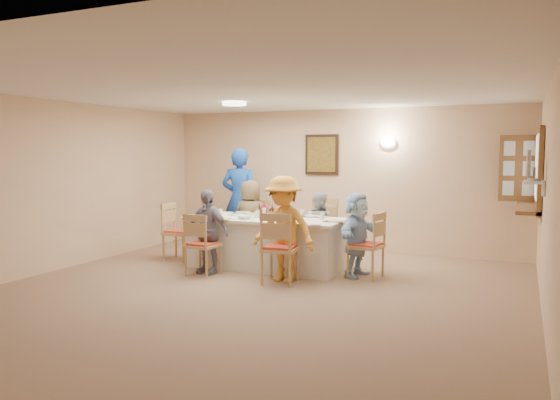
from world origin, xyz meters
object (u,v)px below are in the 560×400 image
at_px(chair_back_right, 321,230).
at_px(diner_front_right, 284,229).
at_px(chair_right_end, 366,244).
at_px(chair_front_left, 203,244).
at_px(diner_back_left, 250,219).
at_px(diner_right_end, 357,234).
at_px(condiment_ketchup, 264,209).
at_px(serving_hatch, 539,170).
at_px(diner_back_right, 318,227).
at_px(diner_front_left, 207,231).
at_px(dining_table, 265,243).
at_px(caregiver, 240,199).
at_px(desk_fan, 532,169).
at_px(chair_left_end, 179,231).
at_px(chair_front_right, 280,247).
at_px(chair_back_left, 254,228).

height_order(chair_back_right, diner_front_right, diner_front_right).
bearing_deg(chair_right_end, chair_front_left, -61.02).
xyz_separation_m(diner_back_left, diner_right_end, (2.02, -0.68, -0.05)).
bearing_deg(condiment_ketchup, serving_hatch, 12.33).
height_order(diner_back_right, diner_front_right, diner_front_right).
relative_size(chair_right_end, diner_front_right, 0.65).
xyz_separation_m(diner_back_right, condiment_ketchup, (-0.64, -0.64, 0.32)).
bearing_deg(diner_front_left, condiment_ketchup, 58.71).
relative_size(dining_table, caregiver, 1.32).
bearing_deg(caregiver, desk_fan, 150.63).
distance_m(serving_hatch, diner_back_right, 3.26).
bearing_deg(dining_table, diner_back_left, 131.42).
bearing_deg(diner_front_right, chair_front_left, -167.10).
bearing_deg(chair_left_end, caregiver, -25.66).
relative_size(dining_table, chair_right_end, 2.59).
bearing_deg(caregiver, serving_hatch, 166.57).
height_order(serving_hatch, chair_front_right, serving_hatch).
distance_m(dining_table, chair_front_left, 1.00).
height_order(chair_front_right, diner_front_right, diner_front_right).
distance_m(diner_front_right, diner_right_end, 1.07).
distance_m(chair_left_end, condiment_ketchup, 1.57).
distance_m(desk_fan, chair_back_left, 4.53).
height_order(chair_back_left, chair_front_right, chair_front_right).
bearing_deg(caregiver, diner_right_end, 145.06).
distance_m(chair_back_right, caregiver, 1.73).
height_order(dining_table, chair_back_left, chair_back_left).
xyz_separation_m(serving_hatch, chair_left_end, (-5.26, -0.86, -1.04)).
relative_size(chair_back_left, diner_right_end, 0.80).
bearing_deg(chair_front_right, desk_fan, 179.59).
xyz_separation_m(chair_back_left, diner_front_right, (1.20, -1.48, 0.24)).
bearing_deg(chair_back_left, diner_front_left, -88.59).
bearing_deg(chair_front_left, chair_left_end, -37.37).
relative_size(serving_hatch, chair_back_right, 1.48).
relative_size(chair_back_left, chair_right_end, 1.03).
bearing_deg(diner_front_right, diner_back_right, 97.19).
distance_m(diner_back_right, diner_front_left, 1.81).
xyz_separation_m(serving_hatch, diner_front_right, (-3.11, -1.54, -0.79)).
distance_m(serving_hatch, diner_right_end, 2.61).
relative_size(chair_back_right, diner_right_end, 0.85).
xyz_separation_m(chair_back_right, chair_front_right, (-0.00, -1.60, -0.02)).
height_order(chair_left_end, chair_right_end, chair_left_end).
relative_size(chair_back_right, diner_front_right, 0.71).
xyz_separation_m(chair_front_left, chair_left_end, (-0.95, 0.80, 0.02)).
xyz_separation_m(chair_back_left, chair_left_end, (-0.95, -0.80, -0.01)).
xyz_separation_m(desk_fan, diner_right_end, (-2.18, 0.49, -0.96)).
xyz_separation_m(chair_front_left, caregiver, (-0.45, 1.95, 0.46)).
height_order(chair_back_left, caregiver, caregiver).
height_order(chair_back_left, diner_back_right, diner_back_right).
height_order(diner_right_end, caregiver, caregiver).
relative_size(chair_front_right, caregiver, 0.53).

